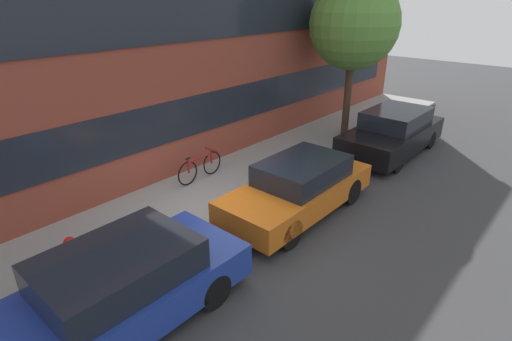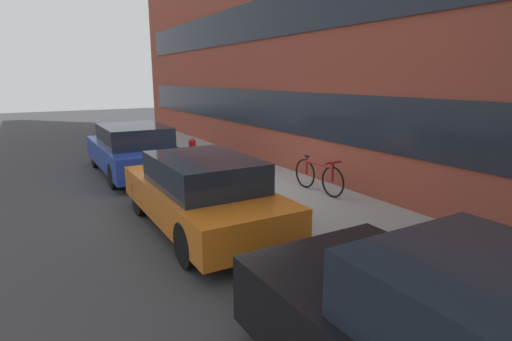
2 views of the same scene
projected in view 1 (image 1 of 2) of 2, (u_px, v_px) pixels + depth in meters
The scene contains 9 objects.
ground_plane at pixel (223, 221), 9.23m from camera, with size 56.00×56.00×0.00m, color #38383A.
sidewalk_strip at pixel (186, 201), 10.00m from camera, with size 28.00×2.63×0.12m.
rowhouse_facade at pixel (128, 38), 9.52m from camera, with size 28.00×1.02×7.68m.
parked_car_blue at pixel (114, 292), 6.05m from camera, with size 4.37×1.79×1.35m.
parked_car_orange at pixel (299, 187), 9.35m from camera, with size 4.11×1.66×1.31m.
parked_car_black at pixel (393, 132), 12.89m from camera, with size 4.35×1.79×1.42m.
fire_hydrant at pixel (72, 255), 7.20m from camera, with size 0.52×0.29×0.75m.
bicycle at pixel (200, 166), 10.86m from camera, with size 1.58×0.44×0.77m.
street_tree at pixel (354, 24), 13.11m from camera, with size 2.98×2.98×5.26m.
Camera 1 is at (-5.48, -5.82, 4.82)m, focal length 28.00 mm.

